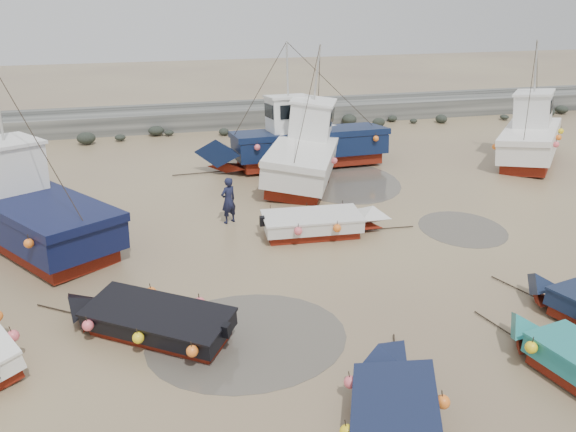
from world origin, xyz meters
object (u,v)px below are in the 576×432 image
object	(u,v)px
dinghy_4	(148,316)
cabin_boat_0	(17,206)
dinghy_5	(321,221)
cabin_boat_1	(305,149)
dinghy_1	(400,421)
cabin_boat_3	(534,135)
person	(229,222)
cabin_boat_2	(298,142)

from	to	relation	value
dinghy_4	cabin_boat_0	world-z (taller)	cabin_boat_0
dinghy_4	cabin_boat_0	xyz separation A→B (m)	(-4.44, 7.48, 0.75)
dinghy_5	cabin_boat_1	size ratio (longest dim) A/B	0.55
dinghy_1	cabin_boat_3	xyz separation A→B (m)	(15.42, 17.15, 0.84)
cabin_boat_0	person	size ratio (longest dim) A/B	5.41
dinghy_1	cabin_boat_1	xyz separation A→B (m)	(2.94, 17.78, 0.76)
dinghy_4	cabin_boat_2	xyz separation A→B (m)	(7.84, 13.87, 0.76)
cabin_boat_0	cabin_boat_1	bearing A→B (deg)	-13.87
dinghy_1	cabin_boat_1	bearing A→B (deg)	103.04
dinghy_1	person	bearing A→B (deg)	120.07
cabin_boat_3	cabin_boat_1	bearing A→B (deg)	-140.81
dinghy_4	person	xyz separation A→B (m)	(3.23, 7.15, -0.54)
cabin_boat_1	person	world-z (taller)	cabin_boat_1
dinghy_1	person	world-z (taller)	dinghy_1
cabin_boat_2	person	size ratio (longest dim) A/B	5.95
dinghy_5	cabin_boat_1	distance (m)	7.52
person	dinghy_4	bearing A→B (deg)	36.54
dinghy_1	dinghy_5	distance (m)	10.54
cabin_boat_1	person	xyz separation A→B (m)	(-4.61, -5.36, -1.30)
dinghy_4	dinghy_5	size ratio (longest dim) A/B	0.92
cabin_boat_1	cabin_boat_2	size ratio (longest dim) A/B	0.98
cabin_boat_0	person	bearing A→B (deg)	-38.57
dinghy_1	cabin_boat_3	bearing A→B (deg)	70.47
cabin_boat_1	person	size ratio (longest dim) A/B	5.83
cabin_boat_2	cabin_boat_3	xyz separation A→B (m)	(12.49, -1.99, 0.07)
cabin_boat_1	cabin_boat_2	world-z (taller)	same
cabin_boat_2	person	world-z (taller)	cabin_boat_2
dinghy_1	dinghy_4	world-z (taller)	same
cabin_boat_1	dinghy_5	bearing A→B (deg)	-76.69
dinghy_5	person	xyz separation A→B (m)	(-3.21, 2.00, -0.55)
cabin_boat_0	cabin_boat_3	bearing A→B (deg)	-26.06
dinghy_4	cabin_boat_3	world-z (taller)	cabin_boat_3
dinghy_4	dinghy_5	distance (m)	8.25
cabin_boat_2	person	distance (m)	8.24
dinghy_4	cabin_boat_3	distance (m)	23.55
cabin_boat_0	cabin_boat_2	xyz separation A→B (m)	(12.28, 6.38, 0.01)
dinghy_1	cabin_boat_3	distance (m)	23.08
dinghy_1	dinghy_5	size ratio (longest dim) A/B	1.00
cabin_boat_0	cabin_boat_2	world-z (taller)	same
dinghy_4	person	world-z (taller)	dinghy_4
dinghy_4	cabin_boat_1	world-z (taller)	cabin_boat_1
cabin_boat_0	cabin_boat_2	bearing A→B (deg)	-8.65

